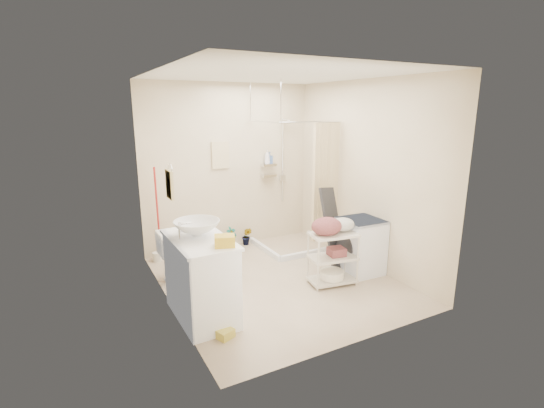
{
  "coord_description": "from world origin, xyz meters",
  "views": [
    {
      "loc": [
        -2.32,
        -4.21,
        2.23
      ],
      "look_at": [
        0.06,
        0.25,
        0.98
      ],
      "focal_mm": 26.0,
      "sensor_mm": 36.0,
      "label": 1
    }
  ],
  "objects_px": {
    "toilet": "(185,254)",
    "washing_machine": "(360,246)",
    "vanity": "(201,278)",
    "laundry_rack": "(333,254)"
  },
  "relations": [
    {
      "from": "toilet",
      "to": "washing_machine",
      "type": "relative_size",
      "value": 0.89
    },
    {
      "from": "vanity",
      "to": "toilet",
      "type": "height_order",
      "value": "vanity"
    },
    {
      "from": "toilet",
      "to": "washing_machine",
      "type": "xyz_separation_m",
      "value": [
        2.18,
        -0.94,
        0.04
      ]
    },
    {
      "from": "toilet",
      "to": "laundry_rack",
      "type": "bearing_deg",
      "value": -124.46
    },
    {
      "from": "toilet",
      "to": "washing_machine",
      "type": "height_order",
      "value": "washing_machine"
    },
    {
      "from": "toilet",
      "to": "laundry_rack",
      "type": "height_order",
      "value": "laundry_rack"
    },
    {
      "from": "vanity",
      "to": "toilet",
      "type": "relative_size",
      "value": 1.5
    },
    {
      "from": "toilet",
      "to": "washing_machine",
      "type": "bearing_deg",
      "value": -114.66
    },
    {
      "from": "toilet",
      "to": "laundry_rack",
      "type": "xyz_separation_m",
      "value": [
        1.63,
        -1.06,
        0.07
      ]
    },
    {
      "from": "laundry_rack",
      "to": "washing_machine",
      "type": "bearing_deg",
      "value": 21.66
    }
  ]
}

